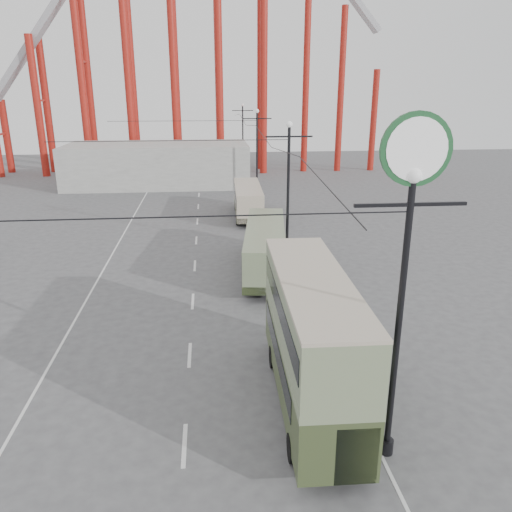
{
  "coord_description": "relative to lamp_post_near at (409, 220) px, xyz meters",
  "views": [
    {
      "loc": [
        0.05,
        -15.99,
        11.31
      ],
      "look_at": [
        2.45,
        8.73,
        3.0
      ],
      "focal_mm": 35.0,
      "sensor_mm": 36.0,
      "label": 1
    }
  ],
  "objects": [
    {
      "name": "lamp_post_near",
      "position": [
        0.0,
        0.0,
        0.0
      ],
      "size": [
        3.2,
        0.44,
        10.8
      ],
      "color": "black",
      "rests_on": "ground"
    },
    {
      "name": "double_decker_bus",
      "position": [
        -1.98,
        2.95,
        -4.99
      ],
      "size": [
        2.61,
        9.58,
        5.12
      ],
      "rotation": [
        0.0,
        0.0,
        -0.02
      ],
      "color": "#3B4726",
      "rests_on": "ground"
    },
    {
      "name": "lamp_post_far",
      "position": [
        0.0,
        43.0,
        -3.18
      ],
      "size": [
        3.2,
        0.44,
        9.32
      ],
      "color": "black",
      "rests_on": "ground"
    },
    {
      "name": "single_decker_green",
      "position": [
        -1.99,
        17.43,
        -6.17
      ],
      "size": [
        3.75,
        10.82,
        3.0
      ],
      "rotation": [
        0.0,
        0.0,
        -0.13
      ],
      "color": "gray",
      "rests_on": "ground"
    },
    {
      "name": "lamp_post_distant",
      "position": [
        0.0,
        65.0,
        -3.18
      ],
      "size": [
        3.2,
        0.44,
        9.32
      ],
      "color": "black",
      "rests_on": "ground"
    },
    {
      "name": "ground",
      "position": [
        -5.6,
        3.0,
        -7.86
      ],
      "size": [
        160.0,
        160.0,
        0.0
      ],
      "primitive_type": "plane",
      "color": "#4C4C4E",
      "rests_on": "ground"
    },
    {
      "name": "pedestrian",
      "position": [
        -2.82,
        15.74,
        -6.91
      ],
      "size": [
        0.83,
        0.74,
        1.91
      ],
      "primitive_type": "imported",
      "rotation": [
        0.0,
        0.0,
        3.67
      ],
      "color": "black",
      "rests_on": "ground"
    },
    {
      "name": "single_decker_cream",
      "position": [
        -1.9,
        32.33,
        -6.23
      ],
      "size": [
        2.66,
        9.36,
        2.89
      ],
      "rotation": [
        0.0,
        0.0,
        -0.03
      ],
      "color": "#B8AA94",
      "rests_on": "ground"
    },
    {
      "name": "lamp_post_mid",
      "position": [
        0.0,
        21.0,
        -3.18
      ],
      "size": [
        3.2,
        0.44,
        9.32
      ],
      "color": "black",
      "rests_on": "ground"
    },
    {
      "name": "fairground_shed",
      "position": [
        -11.6,
        50.0,
        -5.36
      ],
      "size": [
        22.0,
        10.0,
        5.0
      ],
      "primitive_type": "cube",
      "color": "gray",
      "rests_on": "ground"
    },
    {
      "name": "road_markings",
      "position": [
        -6.46,
        22.7,
        -7.86
      ],
      "size": [
        12.52,
        120.0,
        0.01
      ],
      "color": "silver",
      "rests_on": "ground"
    }
  ]
}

